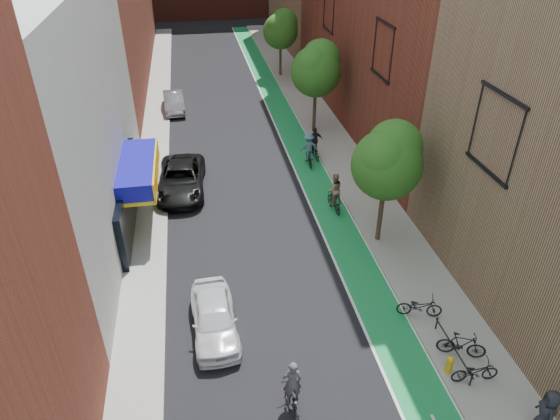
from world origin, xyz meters
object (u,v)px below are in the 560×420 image
pedestrian (547,413)px  cyclist_lane_far (309,151)px  cyclist_lead (292,393)px  cyclist_lane_mid (315,146)px  parked_car_white (214,317)px  cyclist_lane_near (334,195)px  parked_car_black (181,179)px  parked_car_silver (174,102)px  fire_hydrant (450,364)px

pedestrian → cyclist_lane_far: bearing=-152.1°
cyclist_lane_far → pedestrian: cyclist_lane_far is taller
cyclist_lead → cyclist_lane_mid: (5.32, 18.84, 0.07)m
cyclist_lane_far → parked_car_white: bearing=64.7°
cyclist_lane_mid → cyclist_lane_far: size_ratio=0.99×
parked_car_white → cyclist_lane_far: cyclist_lane_far is taller
cyclist_lane_near → cyclist_lane_mid: 6.66m
parked_car_black → pedestrian: size_ratio=3.09×
parked_car_black → parked_car_silver: parked_car_black is taller
cyclist_lead → cyclist_lane_near: cyclist_lane_near is taller
parked_car_white → cyclist_lane_near: bearing=46.5°
fire_hydrant → parked_car_white: bearing=156.0°
cyclist_lane_near → parked_car_white: bearing=41.0°
parked_car_silver → cyclist_lane_mid: bearing=-51.2°
cyclist_lane_near → cyclist_lane_far: size_ratio=1.04×
cyclist_lane_far → fire_hydrant: 17.58m
parked_car_silver → fire_hydrant: 30.55m
pedestrian → cyclist_lead: bearing=-88.0°
cyclist_lead → pedestrian: bearing=160.0°
parked_car_white → cyclist_lead: 4.71m
cyclist_lane_mid → cyclist_lane_far: (-0.63, -0.95, 0.13)m
cyclist_lane_far → fire_hydrant: bearing=95.8°
cyclist_lead → pedestrian: (7.77, -2.42, 0.35)m
parked_car_white → cyclist_lead: cyclist_lead is taller
cyclist_lead → parked_car_white: bearing=-62.4°
parked_car_black → cyclist_lead: size_ratio=2.68×
cyclist_lead → fire_hydrant: size_ratio=2.74×
parked_car_white → cyclist_lane_near: 10.87m
cyclist_lane_far → pedestrian: (3.08, -20.31, 0.14)m
parked_car_white → parked_car_silver: bearing=91.6°
fire_hydrant → cyclist_lane_far: bearing=94.0°
parked_car_silver → cyclist_lead: size_ratio=2.08×
cyclist_lane_near → cyclist_lead: bearing=60.9°
cyclist_lead → pedestrian: size_ratio=1.15×
parked_car_black → cyclist_lead: cyclist_lead is taller
cyclist_lane_far → pedestrian: bearing=100.4°
cyclist_lane_mid → pedestrian: cyclist_lane_mid is taller
fire_hydrant → parked_car_silver: bearing=108.9°
parked_car_black → fire_hydrant: size_ratio=7.35×
cyclist_lane_far → pedestrian: size_ratio=1.15×
pedestrian → parked_car_white: bearing=-103.3°
cyclist_lead → cyclist_lane_mid: size_ratio=1.02×
parked_car_black → fire_hydrant: parked_car_black is taller
parked_car_black → cyclist_lane_far: bearing=18.2°
parked_car_white → cyclist_lead: size_ratio=2.02×
parked_car_white → parked_car_black: bearing=93.6°
parked_car_black → cyclist_lane_far: size_ratio=2.69×
parked_car_silver → fire_hydrant: bearing=-74.0°
parked_car_white → parked_car_silver: (-1.60, 25.21, -0.00)m
parked_car_white → cyclist_lane_far: size_ratio=2.03×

